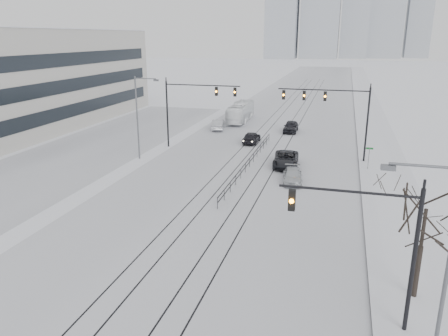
% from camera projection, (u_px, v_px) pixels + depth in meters
% --- Properties ---
extents(road, '(22.00, 260.00, 0.02)m').
position_uv_depth(road, '(287.00, 117.00, 73.06)').
color(road, silver).
rests_on(road, ground).
extents(sidewalk_east, '(5.00, 260.00, 0.16)m').
position_uv_depth(sidewalk_east, '(372.00, 121.00, 69.63)').
color(sidewalk_east, silver).
rests_on(sidewalk_east, ground).
extents(curb, '(0.10, 260.00, 0.12)m').
position_uv_depth(curb, '(356.00, 120.00, 70.26)').
color(curb, gray).
rests_on(curb, ground).
extents(parking_strip, '(14.00, 60.00, 0.03)m').
position_uv_depth(parking_strip, '(103.00, 144.00, 55.03)').
color(parking_strip, silver).
rests_on(parking_strip, ground).
extents(tram_rails, '(5.30, 180.00, 0.01)m').
position_uv_depth(tram_rails, '(266.00, 145.00, 54.60)').
color(tram_rails, black).
rests_on(tram_rails, ground).
extents(skyline, '(96.00, 48.00, 72.00)m').
position_uv_depth(skyline, '(344.00, 5.00, 260.11)').
color(skyline, '#969CA5').
rests_on(skyline, ground).
extents(traffic_mast_near, '(6.10, 0.37, 7.00)m').
position_uv_depth(traffic_mast_near, '(377.00, 238.00, 19.17)').
color(traffic_mast_near, black).
rests_on(traffic_mast_near, ground).
extents(traffic_mast_ne, '(9.60, 0.37, 8.00)m').
position_uv_depth(traffic_mast_ne, '(335.00, 108.00, 46.25)').
color(traffic_mast_ne, black).
rests_on(traffic_mast_ne, ground).
extents(traffic_mast_nw, '(9.10, 0.37, 8.00)m').
position_uv_depth(traffic_mast_nw, '(190.00, 102.00, 51.44)').
color(traffic_mast_nw, black).
rests_on(traffic_mast_nw, ground).
extents(street_light_east, '(2.73, 0.25, 9.00)m').
position_uv_depth(street_light_east, '(439.00, 263.00, 15.73)').
color(street_light_east, '#595B60').
rests_on(street_light_east, ground).
extents(street_light_west, '(2.73, 0.25, 9.00)m').
position_uv_depth(street_light_west, '(139.00, 112.00, 46.94)').
color(street_light_west, '#595B60').
rests_on(street_light_west, ground).
extents(bare_tree, '(4.40, 4.40, 6.10)m').
position_uv_depth(bare_tree, '(425.00, 219.00, 21.35)').
color(bare_tree, black).
rests_on(bare_tree, ground).
extents(median_fence, '(0.06, 24.00, 1.00)m').
position_uv_depth(median_fence, '(250.00, 162.00, 45.22)').
color(median_fence, black).
rests_on(median_fence, ground).
extents(street_sign, '(0.70, 0.06, 2.40)m').
position_uv_depth(street_sign, '(369.00, 155.00, 43.77)').
color(street_sign, '#595B60').
rests_on(street_sign, ground).
extents(sedan_sb_inner, '(1.81, 4.32, 1.46)m').
position_uv_depth(sedan_sb_inner, '(251.00, 137.00, 55.34)').
color(sedan_sb_inner, black).
rests_on(sedan_sb_inner, ground).
extents(sedan_sb_outer, '(2.41, 4.73, 1.49)m').
position_uv_depth(sedan_sb_outer, '(218.00, 125.00, 63.26)').
color(sedan_sb_outer, '#AAADB2').
rests_on(sedan_sb_outer, ground).
extents(sedan_nb_front, '(2.92, 5.60, 1.51)m').
position_uv_depth(sedan_nb_front, '(286.00, 159.00, 45.46)').
color(sedan_nb_front, black).
rests_on(sedan_nb_front, ground).
extents(sedan_nb_right, '(2.26, 4.41, 1.23)m').
position_uv_depth(sedan_nb_right, '(293.00, 176.00, 40.48)').
color(sedan_nb_right, '#B4B9BD').
rests_on(sedan_nb_right, ground).
extents(sedan_nb_far, '(1.85, 4.60, 1.57)m').
position_uv_depth(sedan_nb_far, '(291.00, 127.00, 61.67)').
color(sedan_nb_far, black).
rests_on(sedan_nb_far, ground).
extents(box_truck, '(2.73, 10.61, 2.94)m').
position_uv_depth(box_truck, '(240.00, 112.00, 69.23)').
color(box_truck, white).
rests_on(box_truck, ground).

